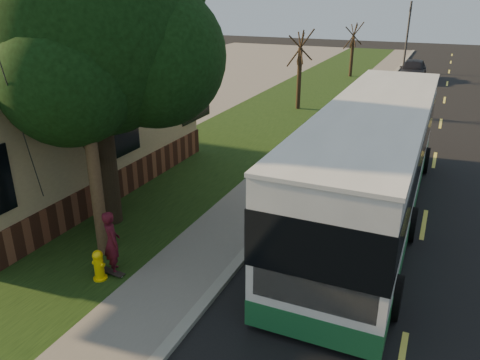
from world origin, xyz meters
name	(u,v)px	position (x,y,z in m)	size (l,w,h in m)	color
ground	(201,310)	(0.00, 0.00, 0.00)	(120.00, 120.00, 0.00)	black
road	(432,177)	(4.00, 10.00, 0.01)	(8.00, 80.00, 0.01)	black
curb	(322,161)	(0.00, 10.00, 0.06)	(0.25, 80.00, 0.12)	gray
sidewalk	(298,158)	(-1.00, 10.00, 0.04)	(2.00, 80.00, 0.08)	slate
grass_verge	(219,147)	(-4.50, 10.00, 0.04)	(5.00, 80.00, 0.07)	black
building_lot	(42,122)	(-14.50, 10.00, 0.02)	(15.00, 80.00, 0.04)	slate
fire_hydrant	(99,265)	(-2.60, 0.00, 0.43)	(0.32, 0.32, 0.74)	yellow
utility_pole	(81,69)	(-3.31, 0.99, 4.63)	(2.86, 3.21, 9.07)	#473321
leafy_tree	(97,35)	(-4.17, 2.65, 5.17)	(6.30, 6.00, 7.80)	black
bare_tree_near	(299,71)	(-3.50, 18.00, 2.15)	(1.38, 1.21, 4.31)	black
bare_tree_far	(352,51)	(-3.00, 30.00, 2.00)	(1.38, 1.21, 4.03)	black
traffic_signal	(408,32)	(0.50, 34.00, 3.16)	(0.18, 0.22, 5.50)	#2D2D30
transit_bus	(372,159)	(2.39, 5.90, 1.78)	(2.84, 12.32, 3.33)	silver
skateboarder	(112,242)	(-2.50, 0.41, 0.84)	(0.56, 0.37, 1.54)	#460E19
skateboard_spare	(111,272)	(-2.50, 0.27, 0.12)	(0.73, 0.25, 0.07)	black
dumpster	(110,141)	(-7.82, 7.05, 0.71)	(1.52, 1.21, 1.33)	black
distant_car	(413,70)	(1.50, 30.54, 0.78)	(1.83, 4.56, 1.55)	black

